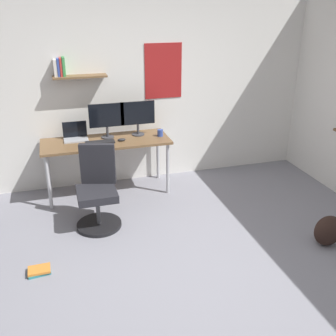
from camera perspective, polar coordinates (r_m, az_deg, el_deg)
ground_plane at (r=3.92m, az=5.09°, el=-15.35°), size 5.20×5.20×0.00m
wall_back at (r=5.53m, az=-3.80°, el=11.30°), size 5.00×0.30×2.60m
desk at (r=5.23m, az=-8.99°, el=3.27°), size 1.66×0.63×0.75m
office_chair at (r=4.57m, az=-10.19°, el=-3.54°), size 0.52×0.54×0.95m
laptop at (r=5.30m, az=-13.31°, el=4.62°), size 0.31×0.21×0.23m
monitor_primary at (r=5.23m, az=-8.92°, el=7.18°), size 0.46×0.17×0.46m
monitor_secondary at (r=5.29m, az=-4.43°, el=7.59°), size 0.46×0.17×0.46m
keyboard at (r=5.12m, az=-9.84°, el=3.72°), size 0.37×0.13×0.02m
computer_mouse at (r=5.15m, az=-6.75°, el=4.11°), size 0.10×0.06×0.03m
coffee_mug at (r=5.30m, az=-1.15°, el=5.14°), size 0.08×0.08×0.09m
backpack at (r=4.57m, az=22.29°, el=-8.44°), size 0.32×0.22×0.35m
book_stack_on_floor at (r=4.12m, az=-18.24°, el=-14.00°), size 0.23×0.17×0.05m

